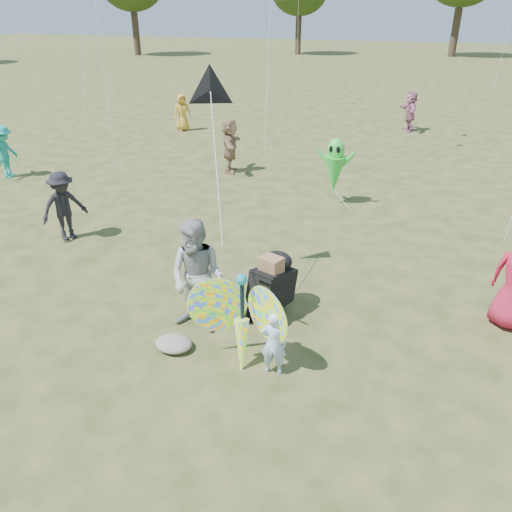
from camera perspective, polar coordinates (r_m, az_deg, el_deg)
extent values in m
plane|color=#51592B|center=(7.37, -2.66, -12.89)|extent=(160.00, 160.00, 0.00)
imported|color=#B1CFFA|center=(7.03, 2.03, -9.92)|extent=(0.40, 0.29, 1.00)
imported|color=#9B9CA0|center=(7.76, -6.73, -2.46)|extent=(0.96, 0.77, 1.88)
ellipsoid|color=gray|center=(7.81, -9.39, -9.85)|extent=(0.58, 0.47, 0.18)
imported|color=black|center=(11.75, -21.13, 5.34)|extent=(0.98, 1.15, 1.55)
imported|color=#9D7B61|center=(15.84, -2.99, 12.48)|extent=(0.91, 1.62, 1.67)
imported|color=gold|center=(21.86, -8.42, 15.92)|extent=(0.85, 0.85, 1.49)
imported|color=teal|center=(17.08, -26.72, 10.59)|extent=(0.83, 1.13, 1.56)
imported|color=#AC6287|center=(22.49, 17.21, 15.54)|extent=(1.00, 1.58, 1.63)
cube|color=black|center=(8.27, 1.84, -3.38)|extent=(0.71, 0.96, 0.71)
cube|color=black|center=(8.44, 1.81, -5.33)|extent=(0.61, 0.78, 0.10)
ellipsoid|color=black|center=(8.33, 2.42, -0.61)|extent=(0.51, 0.45, 0.33)
cylinder|color=black|center=(8.27, -0.57, -6.64)|extent=(0.14, 0.30, 0.30)
cylinder|color=black|center=(8.14, 2.62, -7.27)|extent=(0.14, 0.30, 0.30)
cylinder|color=black|center=(8.87, 2.73, -4.48)|extent=(0.12, 0.22, 0.22)
cylinder|color=black|center=(7.67, 0.74, -2.28)|extent=(0.43, 0.17, 0.03)
cube|color=#A2714E|center=(8.04, 1.77, -1.02)|extent=(0.41, 0.37, 0.26)
ellipsoid|color=#DC5022|center=(7.19, -4.46, -5.66)|extent=(0.98, 0.71, 1.24)
ellipsoid|color=#DC5022|center=(6.94, 1.30, -6.84)|extent=(0.98, 0.71, 1.24)
cylinder|color=black|center=(7.10, -1.56, -6.51)|extent=(0.06, 0.06, 1.00)
cone|color=#DC5022|center=(7.25, -1.65, -10.63)|extent=(0.36, 0.49, 0.93)
sphere|color=teal|center=(6.80, -1.68, -2.70)|extent=(0.16, 0.16, 0.16)
cone|color=black|center=(8.59, -5.24, 18.37)|extent=(0.89, 0.62, 0.81)
cylinder|color=silver|center=(7.91, -4.58, 10.43)|extent=(0.87, 1.60, 1.97)
cone|color=green|center=(13.21, 8.92, 9.17)|extent=(0.56, 0.56, 0.95)
ellipsoid|color=green|center=(13.04, 9.12, 11.90)|extent=(0.44, 0.39, 0.57)
ellipsoid|color=black|center=(12.87, 8.57, 11.98)|extent=(0.10, 0.05, 0.17)
ellipsoid|color=black|center=(12.84, 9.37, 11.88)|extent=(0.10, 0.05, 0.17)
cylinder|color=green|center=(13.16, 7.75, 11.00)|extent=(0.43, 0.10, 0.49)
cylinder|color=green|center=(13.05, 10.35, 10.68)|extent=(0.43, 0.10, 0.49)
cylinder|color=silver|center=(13.17, 9.83, 6.28)|extent=(0.61, 0.41, 0.41)
cylinder|color=#3A2D21|center=(59.75, -13.54, 23.44)|extent=(0.70, 0.70, 4.20)
cylinder|color=#3A2D21|center=(59.55, 4.85, 23.80)|extent=(0.63, 0.63, 3.78)
cylinder|color=#3A2D21|center=(60.26, 21.79, 22.62)|extent=(0.77, 0.77, 4.62)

